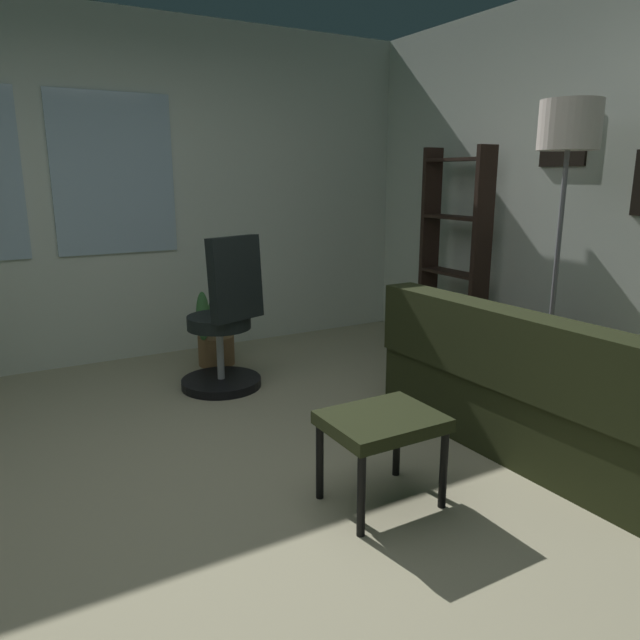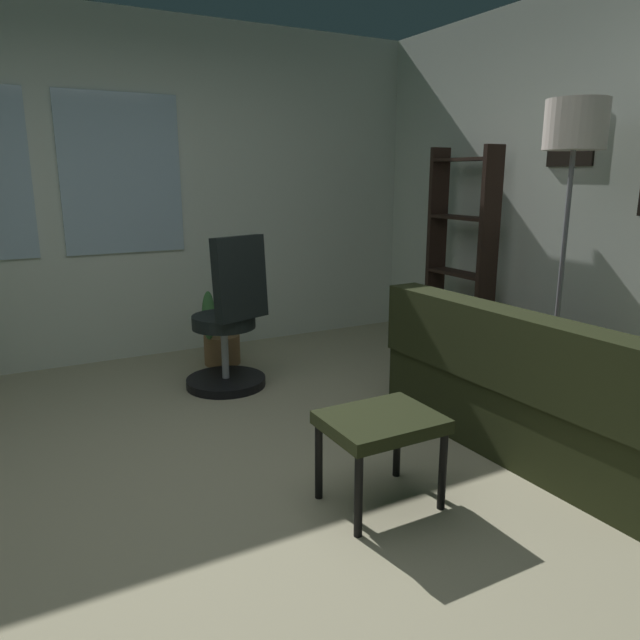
{
  "view_description": "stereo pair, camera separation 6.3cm",
  "coord_description": "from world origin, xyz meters",
  "px_view_note": "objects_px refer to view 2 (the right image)",
  "views": [
    {
      "loc": [
        -0.81,
        -2.28,
        1.46
      ],
      "look_at": [
        0.52,
        0.05,
        0.81
      ],
      "focal_mm": 33.19,
      "sensor_mm": 36.0,
      "label": 1
    },
    {
      "loc": [
        -0.76,
        -2.31,
        1.46
      ],
      "look_at": [
        0.52,
        0.05,
        0.81
      ],
      "focal_mm": 33.19,
      "sensor_mm": 36.0,
      "label": 2
    }
  ],
  "objects_px": {
    "bookshelf": "(460,268)",
    "floor_lamp": "(573,150)",
    "office_chair": "(230,330)",
    "footstool": "(381,428)",
    "couch": "(575,396)",
    "potted_plant": "(222,336)"
  },
  "relations": [
    {
      "from": "potted_plant",
      "to": "footstool",
      "type": "bearing_deg",
      "value": -91.74
    },
    {
      "from": "office_chair",
      "to": "floor_lamp",
      "type": "xyz_separation_m",
      "value": [
        1.64,
        -1.35,
        1.18
      ]
    },
    {
      "from": "office_chair",
      "to": "floor_lamp",
      "type": "relative_size",
      "value": 0.57
    },
    {
      "from": "footstool",
      "to": "office_chair",
      "type": "bearing_deg",
      "value": 92.1
    },
    {
      "from": "couch",
      "to": "bookshelf",
      "type": "height_order",
      "value": "bookshelf"
    },
    {
      "from": "footstool",
      "to": "office_chair",
      "type": "xyz_separation_m",
      "value": [
        -0.06,
        1.76,
        0.05
      ]
    },
    {
      "from": "footstool",
      "to": "bookshelf",
      "type": "distance_m",
      "value": 2.46
    },
    {
      "from": "office_chair",
      "to": "bookshelf",
      "type": "height_order",
      "value": "bookshelf"
    },
    {
      "from": "footstool",
      "to": "couch",
      "type": "bearing_deg",
      "value": 0.41
    },
    {
      "from": "footstool",
      "to": "office_chair",
      "type": "relative_size",
      "value": 0.46
    },
    {
      "from": "office_chair",
      "to": "bookshelf",
      "type": "xyz_separation_m",
      "value": [
        1.9,
        -0.17,
        0.32
      ]
    },
    {
      "from": "footstool",
      "to": "office_chair",
      "type": "distance_m",
      "value": 1.76
    },
    {
      "from": "bookshelf",
      "to": "office_chair",
      "type": "bearing_deg",
      "value": 174.96
    },
    {
      "from": "footstool",
      "to": "bookshelf",
      "type": "height_order",
      "value": "bookshelf"
    },
    {
      "from": "couch",
      "to": "bookshelf",
      "type": "distance_m",
      "value": 1.73
    },
    {
      "from": "bookshelf",
      "to": "couch",
      "type": "bearing_deg",
      "value": -108.85
    },
    {
      "from": "office_chair",
      "to": "potted_plant",
      "type": "xyz_separation_m",
      "value": [
        0.14,
        0.57,
        -0.2
      ]
    },
    {
      "from": "office_chair",
      "to": "potted_plant",
      "type": "bearing_deg",
      "value": 76.69
    },
    {
      "from": "couch",
      "to": "potted_plant",
      "type": "distance_m",
      "value": 2.63
    },
    {
      "from": "office_chair",
      "to": "bookshelf",
      "type": "relative_size",
      "value": 0.64
    },
    {
      "from": "bookshelf",
      "to": "floor_lamp",
      "type": "relative_size",
      "value": 0.89
    },
    {
      "from": "potted_plant",
      "to": "office_chair",
      "type": "bearing_deg",
      "value": -103.31
    }
  ]
}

